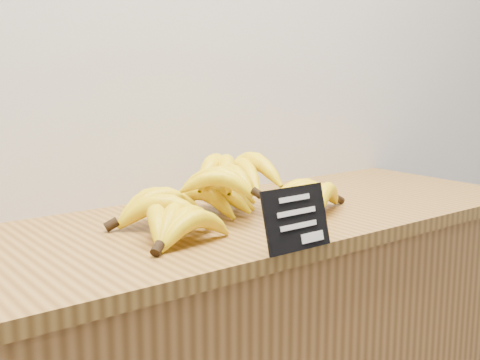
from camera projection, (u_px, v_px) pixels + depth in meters
name	position (u px, v px, depth m)	size (l,w,h in m)	color
counter_top	(226.00, 224.00, 1.30)	(1.56, 0.54, 0.03)	olive
chalkboard_sign	(296.00, 219.00, 1.06)	(0.14, 0.01, 0.11)	black
banana_pile	(219.00, 195.00, 1.27)	(0.58, 0.37, 0.13)	yellow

